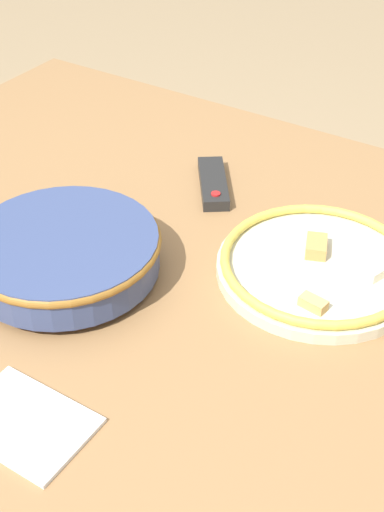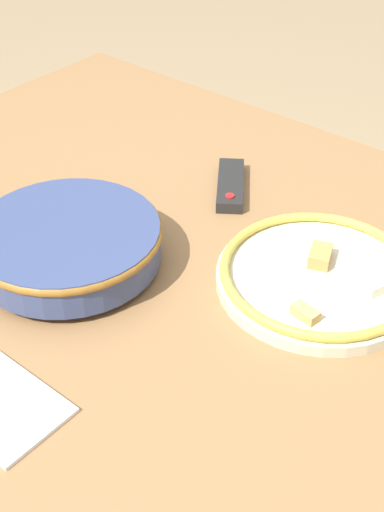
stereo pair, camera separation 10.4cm
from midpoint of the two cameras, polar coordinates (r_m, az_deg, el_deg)
dining_table at (r=1.15m, az=-6.67°, el=-3.36°), size 1.27×1.06×0.75m
noodle_bowl at (r=1.06m, az=-12.97°, el=0.18°), size 0.29×0.29×0.07m
food_plate at (r=1.06m, az=7.34°, el=-0.90°), size 0.30×0.30×0.04m
tv_remote at (r=1.25m, az=-0.68°, el=5.77°), size 0.12×0.15×0.02m
folded_napkin at (r=0.89m, az=-16.60°, el=-12.82°), size 0.16×0.11×0.01m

